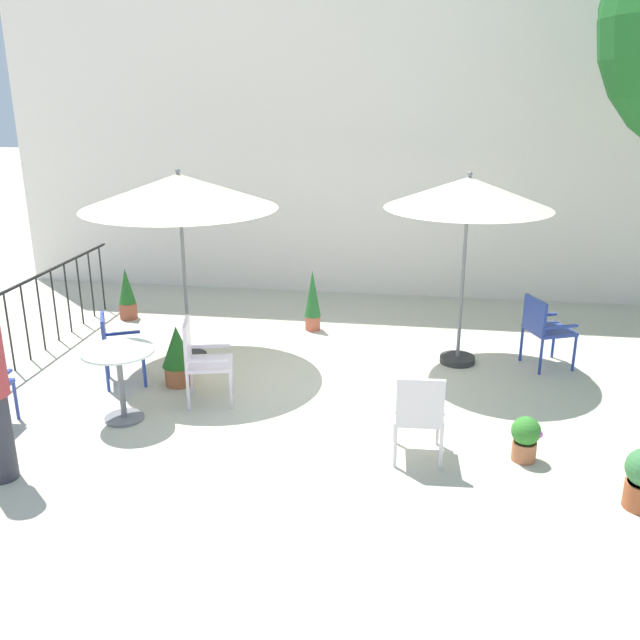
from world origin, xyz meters
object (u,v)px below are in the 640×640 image
at_px(patio_chair_0, 419,412).
at_px(potted_plant_4, 177,354).
at_px(patio_umbrella_1, 469,195).
at_px(potted_plant_2, 127,294).
at_px(patio_chair_2, 116,344).
at_px(potted_plant_1, 313,300).
at_px(patio_chair_3, 544,326).
at_px(patio_umbrella_0, 179,193).
at_px(potted_plant_0, 525,437).
at_px(cafe_table_0, 120,371).
at_px(patio_chair_4, 201,356).

xyz_separation_m(patio_chair_0, potted_plant_4, (-2.79, 1.33, -0.13)).
bearing_deg(patio_umbrella_1, potted_plant_2, 168.06).
xyz_separation_m(patio_chair_2, potted_plant_1, (1.95, 2.19, -0.04)).
distance_m(patio_chair_3, potted_plant_4, 4.44).
distance_m(patio_umbrella_0, patio_chair_2, 1.92).
height_order(patio_umbrella_0, potted_plant_0, patio_umbrella_0).
bearing_deg(cafe_table_0, potted_plant_0, -3.15).
height_order(patio_chair_4, potted_plant_2, patio_chair_4).
relative_size(patio_chair_4, potted_plant_4, 1.32).
relative_size(patio_umbrella_1, patio_chair_2, 2.84).
distance_m(patio_umbrella_0, potted_plant_4, 1.91).
xyz_separation_m(patio_chair_3, patio_chair_4, (-3.85, -1.61, 0.00)).
height_order(patio_chair_3, potted_plant_2, patio_chair_3).
distance_m(patio_chair_0, potted_plant_2, 5.63).
height_order(patio_umbrella_1, patio_chair_3, patio_umbrella_1).
xyz_separation_m(patio_chair_4, potted_plant_2, (-2.00, 2.61, -0.16)).
bearing_deg(patio_umbrella_0, patio_umbrella_1, 7.48).
height_order(patio_umbrella_1, cafe_table_0, patio_umbrella_1).
height_order(cafe_table_0, patio_chair_4, patio_chair_4).
xyz_separation_m(cafe_table_0, potted_plant_2, (-1.32, 3.16, -0.17)).
bearing_deg(patio_chair_4, potted_plant_2, 127.45).
relative_size(patio_umbrella_0, patio_chair_2, 2.87).
bearing_deg(patio_chair_4, patio_umbrella_1, 29.35).
height_order(patio_umbrella_0, patio_chair_0, patio_umbrella_0).
bearing_deg(patio_chair_2, cafe_table_0, -63.40).
bearing_deg(patio_chair_2, potted_plant_1, 48.41).
bearing_deg(patio_umbrella_1, potted_plant_1, 154.96).
height_order(patio_umbrella_0, cafe_table_0, patio_umbrella_0).
xyz_separation_m(patio_umbrella_0, patio_chair_2, (-0.58, -0.81, -1.64)).
xyz_separation_m(patio_chair_2, patio_chair_3, (4.97, 1.27, 0.05)).
relative_size(patio_chair_2, patio_chair_4, 0.89).
xyz_separation_m(cafe_table_0, patio_chair_0, (3.05, -0.38, -0.04)).
xyz_separation_m(cafe_table_0, potted_plant_1, (1.50, 3.08, -0.10)).
bearing_deg(patio_umbrella_0, patio_chair_0, -35.42).
height_order(patio_chair_3, potted_plant_1, patio_chair_3).
height_order(patio_chair_4, potted_plant_4, patio_chair_4).
bearing_deg(patio_chair_3, patio_umbrella_1, -178.94).
bearing_deg(potted_plant_1, patio_chair_0, -65.83).
xyz_separation_m(cafe_table_0, patio_chair_2, (-0.44, 0.89, -0.06)).
bearing_deg(patio_chair_3, potted_plant_4, -164.20).
bearing_deg(patio_chair_3, potted_plant_0, -101.52).
distance_m(potted_plant_2, potted_plant_4, 2.72).
xyz_separation_m(patio_chair_3, potted_plant_0, (-0.49, -2.38, -0.30)).
xyz_separation_m(patio_chair_4, potted_plant_0, (3.36, -0.77, -0.30)).
height_order(patio_umbrella_1, patio_chair_4, patio_umbrella_1).
height_order(potted_plant_0, potted_plant_4, potted_plant_4).
distance_m(patio_umbrella_1, potted_plant_0, 3.07).
relative_size(patio_umbrella_0, patio_chair_0, 2.73).
bearing_deg(patio_umbrella_0, potted_plant_4, -80.26).
xyz_separation_m(patio_chair_2, potted_plant_2, (-0.88, 2.28, -0.11)).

